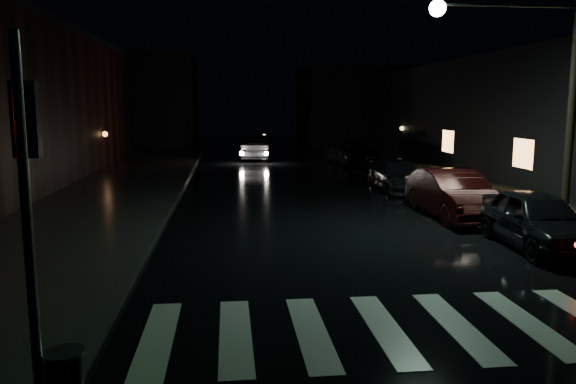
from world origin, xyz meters
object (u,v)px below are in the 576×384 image
object	(u,v)px
parked_car_a	(537,220)
parked_car_c	(398,175)
parked_car_b	(453,194)
oncoming_car	(258,147)
parked_car_d	(353,152)

from	to	relation	value
parked_car_a	parked_car_c	bearing A→B (deg)	95.81
parked_car_b	oncoming_car	size ratio (longest dim) A/B	0.94
parked_car_a	parked_car_b	distance (m)	3.99
parked_car_a	parked_car_d	bearing A→B (deg)	92.44
parked_car_a	parked_car_c	distance (m)	9.83
parked_car_b	parked_car_c	xyz separation A→B (m)	(-0.00, 5.87, -0.12)
parked_car_d	oncoming_car	distance (m)	6.56
parked_car_a	parked_car_d	xyz separation A→B (m)	(0.00, 20.92, -0.03)
parked_car_b	oncoming_car	distance (m)	20.86
parked_car_b	parked_car_a	bearing A→B (deg)	-82.46
parked_car_c	parked_car_d	distance (m)	11.12
parked_car_c	parked_car_d	bearing A→B (deg)	86.82
oncoming_car	parked_car_c	bearing A→B (deg)	117.61
parked_car_a	parked_car_c	xyz separation A→B (m)	(-0.58, 9.82, -0.08)
parked_car_b	oncoming_car	xyz separation A→B (m)	(-5.13, 20.21, 0.05)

